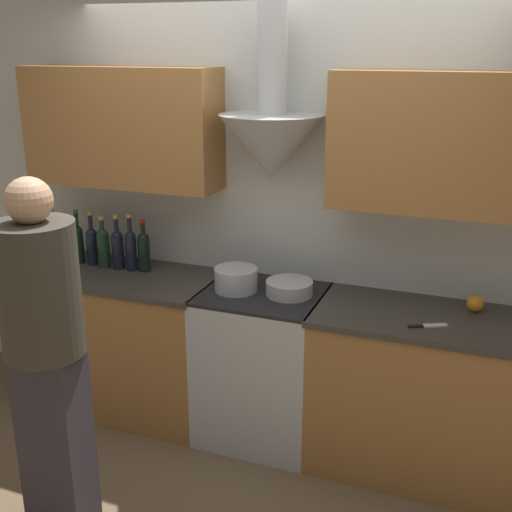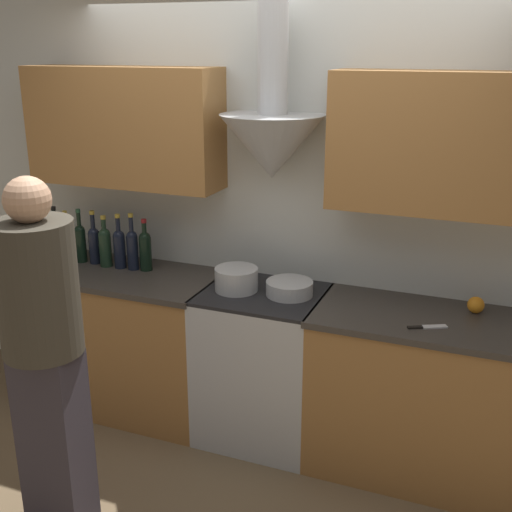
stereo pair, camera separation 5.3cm
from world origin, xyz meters
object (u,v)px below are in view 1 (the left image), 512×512
object	(u,v)px
wine_bottle_6	(131,248)
wine_bottle_5	(118,247)
wine_bottle_2	(78,242)
wine_bottle_7	(144,249)
wine_bottle_1	(65,241)
wine_bottle_0	(54,238)
wine_bottle_3	(92,244)
stock_pot	(236,279)
person_foreground_left	(46,349)
wine_bottle_4	(103,246)
mixing_bowl	(289,288)
orange_fruit	(475,304)
stove_range	(262,364)

from	to	relation	value
wine_bottle_6	wine_bottle_5	bearing A→B (deg)	-176.32
wine_bottle_2	wine_bottle_5	world-z (taller)	wine_bottle_2
wine_bottle_5	wine_bottle_7	bearing A→B (deg)	7.10
wine_bottle_5	wine_bottle_7	size ratio (longest dim) A/B	1.06
wine_bottle_6	wine_bottle_7	world-z (taller)	wine_bottle_6
wine_bottle_1	wine_bottle_5	world-z (taller)	wine_bottle_5
wine_bottle_0	wine_bottle_1	bearing A→B (deg)	-10.50
wine_bottle_0	wine_bottle_3	distance (m)	0.29
wine_bottle_1	stock_pot	size ratio (longest dim) A/B	1.34
person_foreground_left	wine_bottle_2	bearing A→B (deg)	119.18
wine_bottle_5	wine_bottle_1	bearing A→B (deg)	-179.26
wine_bottle_3	wine_bottle_4	bearing A→B (deg)	-13.87
wine_bottle_3	mixing_bowl	distance (m)	1.35
stock_pot	orange_fruit	xyz separation A→B (m)	(1.30, 0.16, -0.02)
wine_bottle_7	person_foreground_left	world-z (taller)	person_foreground_left
stove_range	mixing_bowl	distance (m)	0.52
wine_bottle_2	wine_bottle_6	bearing A→B (deg)	-0.38
stove_range	wine_bottle_5	bearing A→B (deg)	176.10
stove_range	wine_bottle_0	xyz separation A→B (m)	(-1.49, 0.08, 0.60)
orange_fruit	wine_bottle_3	bearing A→B (deg)	-178.55
wine_bottle_5	wine_bottle_0	bearing A→B (deg)	178.44
mixing_bowl	orange_fruit	distance (m)	1.00
wine_bottle_2	stock_pot	size ratio (longest dim) A/B	1.41
wine_bottle_6	wine_bottle_7	distance (m)	0.08
wine_bottle_3	wine_bottle_5	xyz separation A→B (m)	(0.20, -0.02, 0.00)
wine_bottle_2	person_foreground_left	distance (m)	1.35
wine_bottle_4	stove_range	bearing A→B (deg)	-3.18
wine_bottle_2	orange_fruit	bearing A→B (deg)	1.61
wine_bottle_6	wine_bottle_0	bearing A→B (deg)	179.26
wine_bottle_5	stock_pot	distance (m)	0.84
wine_bottle_2	wine_bottle_3	xyz separation A→B (m)	(0.10, 0.01, -0.00)
wine_bottle_4	wine_bottle_5	size ratio (longest dim) A/B	0.95
wine_bottle_3	stock_pot	size ratio (longest dim) A/B	1.40
wine_bottle_0	mixing_bowl	xyz separation A→B (m)	(1.64, -0.06, -0.10)
wine_bottle_2	wine_bottle_7	world-z (taller)	wine_bottle_2
stove_range	wine_bottle_0	world-z (taller)	wine_bottle_0
wine_bottle_4	stock_pot	bearing A→B (deg)	-4.84
stove_range	person_foreground_left	world-z (taller)	person_foreground_left
wine_bottle_0	person_foreground_left	distance (m)	1.46
stove_range	wine_bottle_7	distance (m)	1.02
wine_bottle_7	person_foreground_left	distance (m)	1.20
wine_bottle_0	wine_bottle_3	xyz separation A→B (m)	(0.29, 0.00, -0.01)
wine_bottle_2	wine_bottle_4	size ratio (longest dim) A/B	1.06
wine_bottle_2	wine_bottle_4	world-z (taller)	wine_bottle_2
wine_bottle_4	wine_bottle_0	bearing A→B (deg)	177.04
wine_bottle_4	mixing_bowl	distance (m)	1.25
wine_bottle_1	wine_bottle_2	world-z (taller)	wine_bottle_2
wine_bottle_0	mixing_bowl	world-z (taller)	wine_bottle_0
wine_bottle_7	stock_pot	world-z (taller)	wine_bottle_7
stove_range	wine_bottle_5	xyz separation A→B (m)	(-0.99, 0.07, 0.60)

